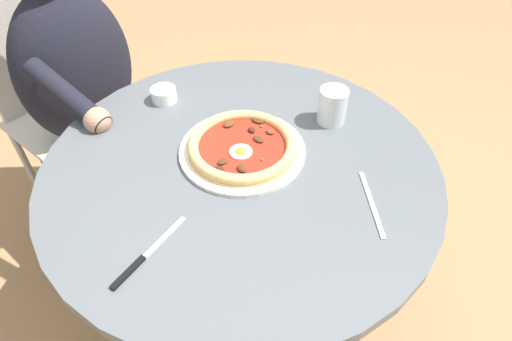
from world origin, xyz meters
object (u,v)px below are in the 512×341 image
object	(u,v)px
dining_table	(242,210)
water_glass	(332,107)
steak_knife	(139,261)
fork_utensil	(372,203)
pizza_on_plate	(242,147)
cafe_chair_diner	(65,94)
ramekin_capers	(164,94)
diner_person	(93,122)

from	to	relation	value
dining_table	water_glass	bearing A→B (deg)	-48.89
steak_knife	fork_utensil	size ratio (longest dim) A/B	0.97
dining_table	fork_utensil	world-z (taller)	fork_utensil
pizza_on_plate	cafe_chair_diner	xyz separation A→B (m)	(0.41, 0.69, -0.18)
water_glass	pizza_on_plate	bearing A→B (deg)	125.11
pizza_on_plate	ramekin_capers	distance (m)	0.31
pizza_on_plate	fork_utensil	world-z (taller)	pizza_on_plate
ramekin_capers	steak_knife	bearing A→B (deg)	-169.88
fork_utensil	cafe_chair_diner	size ratio (longest dim) A/B	0.21
pizza_on_plate	steak_knife	distance (m)	0.36
cafe_chair_diner	pizza_on_plate	bearing A→B (deg)	-121.00
ramekin_capers	cafe_chair_diner	xyz separation A→B (m)	(0.23, 0.45, -0.19)
water_glass	cafe_chair_diner	bearing A→B (deg)	73.54
water_glass	diner_person	xyz separation A→B (m)	(0.18, 0.78, -0.26)
fork_utensil	diner_person	world-z (taller)	diner_person
steak_knife	ramekin_capers	bearing A→B (deg)	10.12
steak_knife	cafe_chair_diner	xyz separation A→B (m)	(0.75, 0.54, -0.17)
pizza_on_plate	diner_person	xyz separation A→B (m)	(0.33, 0.56, -0.23)
pizza_on_plate	diner_person	distance (m)	0.69
dining_table	diner_person	size ratio (longest dim) A/B	0.83
cafe_chair_diner	steak_knife	bearing A→B (deg)	-144.19
dining_table	ramekin_capers	xyz separation A→B (m)	(0.22, 0.24, 0.19)
pizza_on_plate	cafe_chair_diner	distance (m)	0.82
dining_table	diner_person	distance (m)	0.67
diner_person	steak_knife	bearing A→B (deg)	-147.96
fork_utensil	pizza_on_plate	bearing A→B (deg)	65.91
cafe_chair_diner	fork_utensil	bearing A→B (deg)	-119.01
ramekin_capers	fork_utensil	xyz separation A→B (m)	(-0.32, -0.54, -0.02)
diner_person	water_glass	bearing A→B (deg)	-103.27
fork_utensil	cafe_chair_diner	distance (m)	1.14
water_glass	cafe_chair_diner	xyz separation A→B (m)	(0.27, 0.90, -0.21)
pizza_on_plate	diner_person	size ratio (longest dim) A/B	0.27
pizza_on_plate	fork_utensil	xyz separation A→B (m)	(-0.13, -0.30, -0.02)
water_glass	diner_person	world-z (taller)	diner_person
steak_knife	fork_utensil	bearing A→B (deg)	-65.81
diner_person	cafe_chair_diner	size ratio (longest dim) A/B	1.23
fork_utensil	diner_person	distance (m)	1.00
water_glass	dining_table	bearing A→B (deg)	131.11
pizza_on_plate	cafe_chair_diner	size ratio (longest dim) A/B	0.33
steak_knife	water_glass	bearing A→B (deg)	-36.87
steak_knife	dining_table	bearing A→B (deg)	-26.75
steak_knife	fork_utensil	distance (m)	0.49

